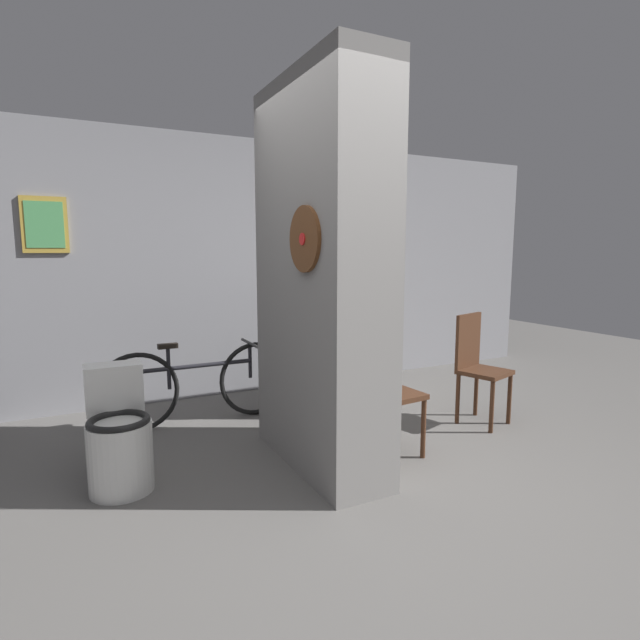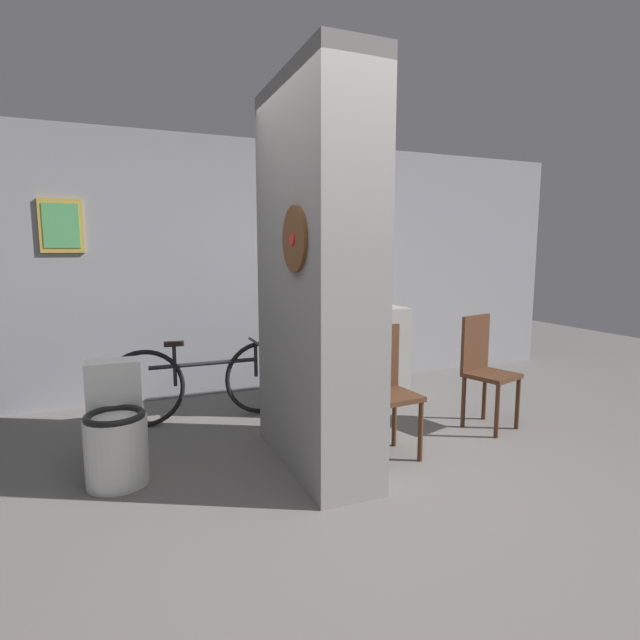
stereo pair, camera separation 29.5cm
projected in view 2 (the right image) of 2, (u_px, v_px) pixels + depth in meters
The scene contains 9 objects.
ground_plane at pixel (345, 506), 2.92m from camera, with size 14.00×14.00×0.00m, color #5B5956.
wall_back at pixel (238, 268), 5.14m from camera, with size 8.00×0.09×2.60m.
pillar_center at pixel (315, 278), 3.35m from camera, with size 0.48×1.29×2.60m.
counter_shelf at pixel (340, 357), 4.81m from camera, with size 1.32×0.44×0.93m.
toilet at pixel (116, 432), 3.22m from camera, with size 0.39×0.55×0.75m.
chair_near_pillar at pixel (385, 385), 3.60m from camera, with size 0.40×0.40×0.94m.
chair_by_doorway at pixel (484, 366), 4.18m from camera, with size 0.46×0.46×0.94m.
bicycle at pixel (206, 381), 4.35m from camera, with size 1.68×0.42×0.72m.
bottle_tall at pixel (371, 298), 4.81m from camera, with size 0.08×0.08×0.26m.
Camera 2 is at (-1.17, -2.48, 1.49)m, focal length 28.00 mm.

